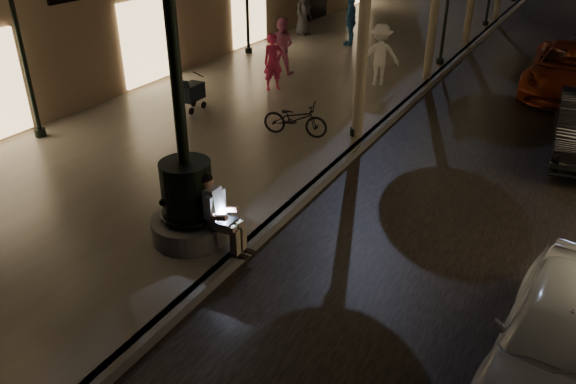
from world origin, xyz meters
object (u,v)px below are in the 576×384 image
Objects in this scene: pedestrian_white at (380,55)px; seated_man_laptop at (217,210)px; stroller at (191,92)px; pedestrian_blue at (351,21)px; pedestrian_pink at (281,46)px; fountain_lamppost at (187,188)px; lamp_left_a at (14,15)px; car_third at (570,70)px; pedestrian_red at (273,62)px; bicycle at (295,119)px; pedestrian_dark at (303,13)px; car_front at (566,337)px; lamp_curb_a at (363,15)px.

seated_man_laptop is at bearing 70.90° from pedestrian_white.
stroller is 9.73m from pedestrian_blue.
stroller is 0.58× the size of pedestrian_pink.
fountain_lamppost is at bearing -180.00° from seated_man_laptop.
lamp_left_a reaches higher than car_third.
pedestrian_red reaches higher than bicycle.
pedestrian_red reaches higher than car_third.
seated_man_laptop is 1.27× the size of stroller.
pedestrian_blue is (-3.43, 15.17, -0.03)m from fountain_lamppost.
pedestrian_white is (6.02, 8.44, -2.05)m from lamp_left_a.
stroller is 4.68m from pedestrian_pink.
stroller is at bearing 75.41° from bicycle.
bicycle is at bearing -143.52° from pedestrian_dark.
lamp_left_a is 2.49× the size of pedestrian_dark.
car_third reaches higher than stroller.
lamp_left_a is 2.53× the size of pedestrian_pink.
fountain_lamppost reaches higher than car_front.
lamp_left_a is at bearing 164.08° from seated_man_laptop.
lamp_left_a is (-7.01, 2.00, 2.30)m from seated_man_laptop.
pedestrian_dark is at bearing 124.09° from lamp_curb_a.
lamp_left_a is 16.21m from car_third.
car_third is 9.79m from bicycle.
lamp_left_a is at bearing 29.96° from pedestrian_white.
lamp_left_a is at bearing 175.50° from car_front.
lamp_curb_a is (0.09, 6.00, 2.30)m from seated_man_laptop.
lamp_curb_a is at bearing 29.40° from lamp_left_a.
stroller is at bearing 28.03° from pedestrian_white.
seated_man_laptop is 7.65m from lamp_left_a.
pedestrian_white reaches higher than pedestrian_red.
pedestrian_pink is (-10.04, 10.31, 0.46)m from car_front.
pedestrian_red is (-3.85, 2.38, -2.16)m from lamp_curb_a.
pedestrian_pink is at bearing 22.14° from bicycle.
stroller is 0.56× the size of pedestrian_white.
pedestrian_dark is 1.13× the size of bicycle.
car_front is 2.12× the size of pedestrian_pink.
pedestrian_pink is (0.33, 4.65, 0.40)m from stroller.
lamp_curb_a is at bearing 83.35° from fountain_lamppost.
fountain_lamppost is at bearing 5.56° from pedestrian_blue.
seated_man_laptop is 0.74× the size of pedestrian_pink.
pedestrian_white reaches higher than bicycle.
fountain_lamppost is 0.95× the size of car_third.
fountain_lamppost is at bearing 176.39° from bicycle.
stroller is (2.22, 3.48, -2.49)m from lamp_left_a.
bicycle is at bearing 29.59° from lamp_left_a.
pedestrian_red is at bearing 102.46° from pedestrian_pink.
lamp_curb_a is 8.15m from lamp_left_a.
pedestrian_white reaches higher than seated_man_laptop.
pedestrian_dark reaches higher than pedestrian_red.
fountain_lamppost is 6.22m from car_front.
pedestrian_dark is at bearing 165.80° from car_third.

